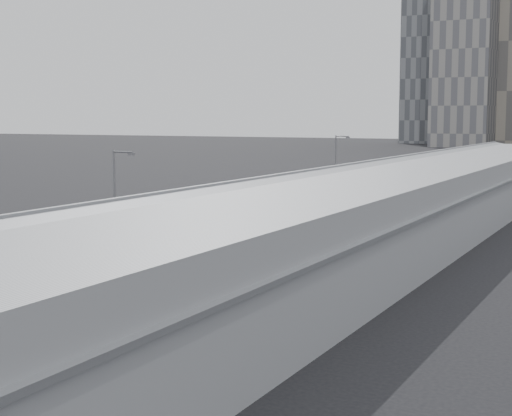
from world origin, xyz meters
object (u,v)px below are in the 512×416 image
Objects in this scene: bus_3 at (249,236)px; bus_8 at (443,179)px; street_lamp_far at (337,164)px; shipping_container at (375,183)px; suv at (430,176)px; bus_4 at (309,219)px; bus_5 at (356,203)px; bus_7 at (421,185)px; street_lamp_near at (117,198)px; bus_6 at (395,193)px; bus_2 at (143,263)px.

bus_8 is (-0.12, 68.31, 0.09)m from bus_3.
shipping_container is at bearing 92.12° from street_lamp_far.
bus_4 is at bearing -102.87° from suv.
bus_5 reaches higher than bus_7.
bus_3 is 1.35× the size of street_lamp_near.
bus_4 is at bearing 91.74° from bus_3.
bus_7 is 2.29× the size of suv.
bus_5 reaches higher than bus_6.
street_lamp_near is at bearing -110.55° from bus_4.
bus_6 is at bearing 92.56° from bus_2.
suv is (-6.23, 83.37, -0.69)m from bus_3.
bus_5 is 36.51m from street_lamp_near.
street_lamp_near is 91.86m from suv.
bus_4 is 1.37× the size of street_lamp_far.
street_lamp_far is (-7.41, -28.48, 3.68)m from bus_8.
street_lamp_far is (-7.40, 55.06, 3.58)m from bus_2.
street_lamp_far is at bearing 116.88° from bus_5.
bus_2 reaches higher than bus_5.
street_lamp_far reaches higher than bus_8.
bus_6 reaches higher than suv.
bus_5 is at bearing -92.89° from bus_8.
bus_2 is at bearing -93.47° from bus_5.
street_lamp_near is at bearing -128.71° from bus_3.
street_lamp_far reaches higher than bus_2.
bus_8 is at bearing 90.48° from bus_6.
bus_2 is 2.12× the size of shipping_container.
suv is (-6.09, 56.15, -0.86)m from bus_5.
street_lamp_far reaches higher than bus_7.
bus_3 is at bearing -87.34° from shipping_container.
bus_3 is 1.89× the size of shipping_container.
bus_4 is 14.86m from bus_5.
street_lamp_far is 43.79m from suv.
street_lamp_near is (-7.32, -50.44, 3.68)m from bus_6.
street_lamp_near reaches higher than bus_3.
street_lamp_far reaches higher than street_lamp_near.
bus_6 is at bearing 93.13° from bus_3.
bus_6 is at bearing 90.62° from bus_4.
shipping_container reaches higher than suv.
street_lamp_far is (-7.28, -15.55, 3.67)m from bus_7.
suv is at bearing 97.22° from bus_3.
bus_5 is (-0.01, 42.45, -0.02)m from bus_2.
bus_5 is at bearing 93.25° from bus_3.
bus_4 is 28.79m from street_lamp_far.
bus_3 is 11.80m from street_lamp_near.
street_lamp_far is (-7.39, 12.61, 3.60)m from bus_5.
bus_4 is 1.40× the size of street_lamp_near.
street_lamp_near is 1.58× the size of suv.
bus_3 is 0.97× the size of bus_4.
bus_6 is 0.93× the size of bus_7.
suv is at bearing 109.22° from bus_8.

